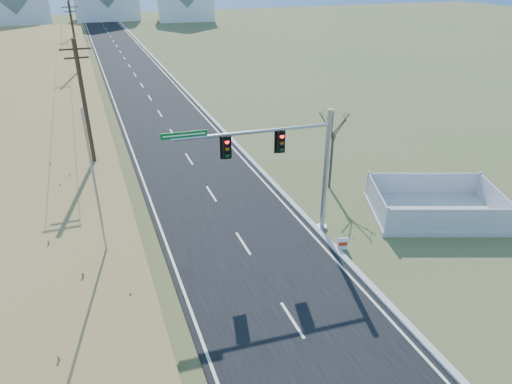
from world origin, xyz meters
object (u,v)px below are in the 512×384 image
Objects in this scene: fence_enclosure at (434,210)px; open_sign at (343,244)px; bare_tree at (334,123)px; traffic_signal_mast at (292,162)px; flagpole at (100,214)px.

fence_enclosure is 6.81m from open_sign.
fence_enclosure is 12.06× the size of open_sign.
bare_tree is (-3.81, 5.31, 3.98)m from fence_enclosure.
traffic_signal_mast is 9.42m from fence_enclosure.
open_sign is at bearing -113.69° from bare_tree.
flagpole is 1.49× the size of bare_tree.
flagpole is (-11.09, 2.18, 2.80)m from open_sign.
bare_tree is at bearing 46.16° from traffic_signal_mast.
flagpole is at bearing -175.33° from open_sign.
bare_tree reaches higher than fence_enclosure.
flagpole reaches higher than open_sign.
flagpole is at bearing -162.21° from fence_enclosure.
flagpole is 14.69m from bare_tree.
open_sign is at bearing -11.11° from flagpole.
flagpole is (-9.26, -0.15, -0.99)m from traffic_signal_mast.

